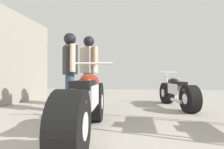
# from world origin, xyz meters

# --- Properties ---
(ground_plane) EXTENTS (14.93, 14.93, 0.00)m
(ground_plane) POSITION_xyz_m (0.00, 3.11, 0.00)
(ground_plane) COLOR #9E998E
(motorcycle_maroon_cruiser) EXTENTS (0.64, 2.17, 1.01)m
(motorcycle_maroon_cruiser) POSITION_xyz_m (-0.25, 2.37, 0.41)
(motorcycle_maroon_cruiser) COLOR black
(motorcycle_maroon_cruiser) RESTS_ON ground_plane
(motorcycle_black_naked) EXTENTS (0.71, 1.92, 0.90)m
(motorcycle_black_naked) POSITION_xyz_m (1.38, 4.74, 0.37)
(motorcycle_black_naked) COLOR black
(motorcycle_black_naked) RESTS_ON ground_plane
(mechanic_in_blue) EXTENTS (0.46, 0.62, 1.72)m
(mechanic_in_blue) POSITION_xyz_m (-1.05, 3.86, 1.03)
(mechanic_in_blue) COLOR #384766
(mechanic_in_blue) RESTS_ON ground_plane
(mechanic_with_helmet) EXTENTS (0.59, 0.57, 1.81)m
(mechanic_with_helmet) POSITION_xyz_m (-0.83, 4.59, 1.08)
(mechanic_with_helmet) COLOR #2D3851
(mechanic_with_helmet) RESTS_ON ground_plane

